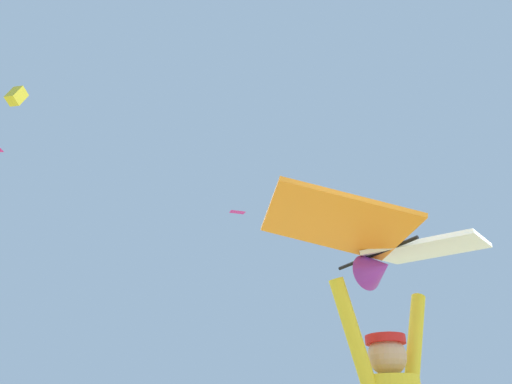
{
  "coord_description": "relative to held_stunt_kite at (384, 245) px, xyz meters",
  "views": [
    {
      "loc": [
        -2.67,
        -2.07,
        1.01
      ],
      "look_at": [
        -0.17,
        1.23,
        3.13
      ],
      "focal_mm": 35.16,
      "sensor_mm": 36.0,
      "label": 1
    }
  ],
  "objects": [
    {
      "name": "distant_kite_yellow_far_center",
      "position": [
        0.95,
        29.18,
        19.79
      ],
      "size": [
        1.46,
        1.24,
        1.53
      ],
      "color": "yellow"
    },
    {
      "name": "distant_kite_magenta_overhead_distant",
      "position": [
        12.15,
        19.14,
        10.72
      ],
      "size": [
        1.08,
        1.06,
        0.36
      ],
      "color": "#DB2393"
    },
    {
      "name": "held_stunt_kite",
      "position": [
        0.0,
        0.0,
        0.0
      ],
      "size": [
        1.88,
        1.05,
        0.41
      ],
      "color": "black"
    }
  ]
}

